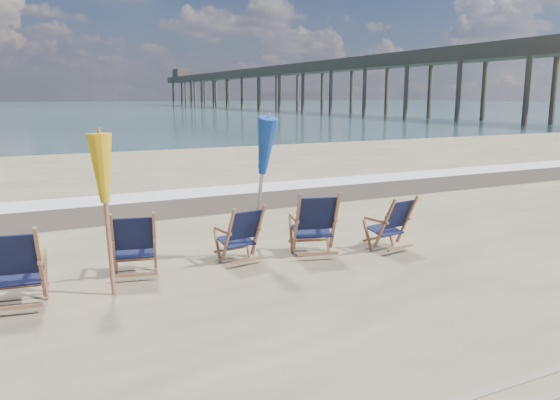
% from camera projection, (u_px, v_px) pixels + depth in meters
% --- Properties ---
extents(ocean, '(400.00, 400.00, 0.00)m').
position_uv_depth(ocean, '(26.00, 107.00, 119.41)').
color(ocean, '#365759').
rests_on(ocean, ground).
extents(surf_foam, '(200.00, 1.40, 0.01)m').
position_uv_depth(surf_foam, '(175.00, 194.00, 14.00)').
color(surf_foam, silver).
rests_on(surf_foam, ground).
extents(wet_sand_strip, '(200.00, 2.60, 0.00)m').
position_uv_depth(wet_sand_strip, '(193.00, 204.00, 12.68)').
color(wet_sand_strip, '#42362A').
rests_on(wet_sand_strip, ground).
extents(beach_chair_0, '(0.78, 0.85, 1.05)m').
position_uv_depth(beach_chair_0, '(40.00, 267.00, 6.37)').
color(beach_chair_0, '#121735').
rests_on(beach_chair_0, ground).
extents(beach_chair_1, '(0.77, 0.83, 0.98)m').
position_uv_depth(beach_chair_1, '(155.00, 244.00, 7.51)').
color(beach_chair_1, '#121735').
rests_on(beach_chair_1, ground).
extents(beach_chair_2, '(0.66, 0.72, 0.91)m').
position_uv_depth(beach_chair_2, '(258.00, 233.00, 8.26)').
color(beach_chair_2, '#121735').
rests_on(beach_chair_2, ground).
extents(beach_chair_3, '(0.88, 0.94, 1.08)m').
position_uv_depth(beach_chair_3, '(335.00, 224.00, 8.45)').
color(beach_chair_3, '#121735').
rests_on(beach_chair_3, ground).
extents(beach_chair_4, '(0.70, 0.76, 0.93)m').
position_uv_depth(beach_chair_4, '(407.00, 222.00, 8.91)').
color(beach_chair_4, '#121735').
rests_on(beach_chair_4, ground).
extents(umbrella_yellow, '(0.30, 0.30, 2.03)m').
position_uv_depth(umbrella_yellow, '(105.00, 177.00, 6.66)').
color(umbrella_yellow, '#966343').
rests_on(umbrella_yellow, ground).
extents(umbrella_blue, '(0.30, 0.30, 2.21)m').
position_uv_depth(umbrella_blue, '(259.00, 150.00, 8.17)').
color(umbrella_blue, '#A5A5AD').
rests_on(umbrella_blue, ground).
extents(fishing_pier, '(4.40, 140.00, 9.30)m').
position_uv_depth(fishing_pier, '(294.00, 82.00, 87.50)').
color(fishing_pier, brown).
rests_on(fishing_pier, ground).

